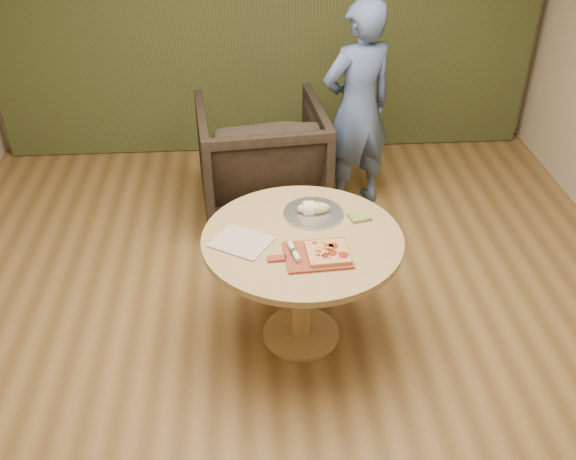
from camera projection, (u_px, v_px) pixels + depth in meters
The scene contains 11 objects.
room_shell at pixel (290, 153), 3.03m from camera, with size 5.04×6.04×2.84m.
pedestal_table at pixel (302, 257), 3.68m from camera, with size 1.14×1.14×0.75m.
pizza_paddle at pixel (315, 255), 3.44m from camera, with size 0.46×0.30×0.01m.
flatbread_pizza at pixel (328, 252), 3.43m from camera, with size 0.24×0.24×0.04m.
cutlery_roll at pixel (294, 251), 3.43m from camera, with size 0.07×0.20×0.03m.
newspaper at pixel (242, 242), 3.55m from camera, with size 0.30×0.25×0.01m, color white.
serving_tray at pixel (313, 213), 3.79m from camera, with size 0.36×0.36×0.02m.
bread_roll at pixel (312, 208), 3.77m from camera, with size 0.19×0.09×0.09m.
green_packet at pixel (360, 217), 3.75m from camera, with size 0.12×0.10×0.02m, color #5A6B30.
armchair at pixel (261, 153), 5.01m from camera, with size 0.95×0.89×0.98m, color black.
person_standing at pixel (357, 108), 4.89m from camera, with size 0.61×0.40×1.66m, color #485E8C.
Camera 1 is at (-0.20, -2.71, 2.79)m, focal length 40.00 mm.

